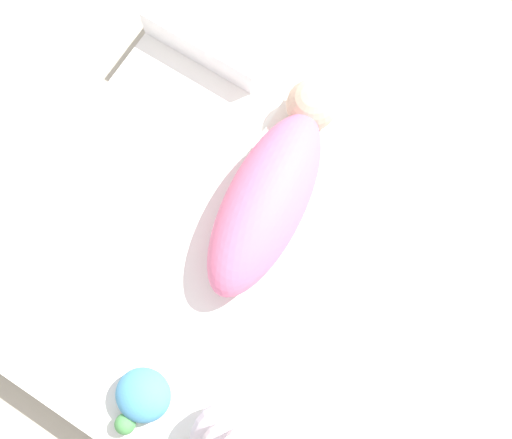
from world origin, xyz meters
TOP-DOWN VIEW (x-y plane):
  - ground_plane at (0.00, 0.00)m, footprint 12.00×12.00m
  - bed_mattress at (0.00, 0.00)m, footprint 1.12×1.04m
  - burp_cloth at (-0.28, -0.03)m, footprint 0.21×0.17m
  - swaddled_baby at (-0.10, -0.01)m, footprint 0.57×0.23m
  - pillow at (-0.46, -0.36)m, footprint 0.29×0.33m
  - turtle_plush at (0.43, 0.00)m, footprint 0.15×0.12m

SIDE VIEW (x-z plane):
  - ground_plane at x=0.00m, z-range 0.00..0.00m
  - bed_mattress at x=0.00m, z-range 0.00..0.14m
  - burp_cloth at x=-0.28m, z-range 0.14..0.16m
  - turtle_plush at x=0.43m, z-range 0.14..0.22m
  - pillow at x=-0.46m, z-range 0.14..0.22m
  - swaddled_baby at x=-0.10m, z-range 0.14..0.31m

